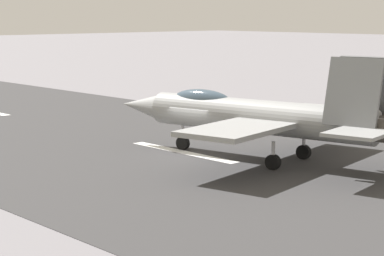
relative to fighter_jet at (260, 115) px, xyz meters
name	(u,v)px	position (x,y,z in m)	size (l,w,h in m)	color
ground_plane	(190,154)	(3.69, 1.49, -2.36)	(400.00, 400.00, 0.00)	slate
runway_strip	(190,154)	(3.67, 1.49, -2.35)	(240.00, 26.00, 0.02)	#363536
fighter_jet	(260,115)	(0.00, 0.00, 0.00)	(17.53, 13.40, 5.55)	gray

